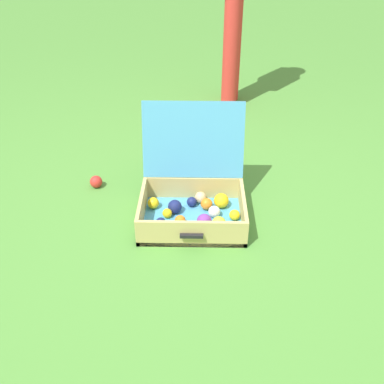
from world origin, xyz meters
name	(u,v)px	position (x,y,z in m)	size (l,w,h in m)	color
ground_plane	(198,225)	(0.00, 0.00, 0.00)	(16.00, 16.00, 0.00)	#4C8C38
open_suitcase	(193,197)	(-0.03, 0.09, 0.12)	(0.53, 0.55, 0.54)	#4799C6
stray_ball_on_grass	(96,182)	(-0.60, 0.35, 0.04)	(0.07, 0.07, 0.07)	red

